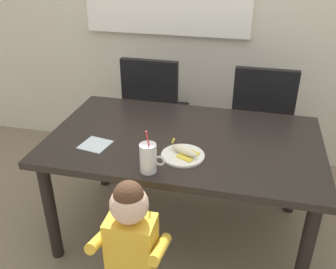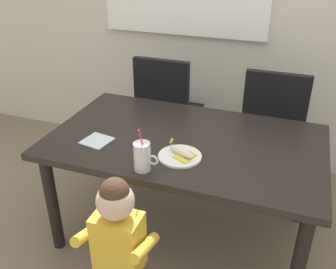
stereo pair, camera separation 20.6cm
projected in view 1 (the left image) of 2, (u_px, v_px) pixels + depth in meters
The scene contains 9 objects.
ground_plane at pixel (182, 230), 2.49m from camera, with size 24.00×24.00×0.00m, color #7A6B56.
dining_table at pixel (184, 150), 2.19m from camera, with size 1.56×0.93×0.70m.
dining_chair_left at pixel (154, 108), 2.92m from camera, with size 0.44×0.44×0.96m.
dining_chair_right at pixel (261, 119), 2.74m from camera, with size 0.44×0.45×0.96m.
toddler_standing at pixel (131, 240), 1.68m from camera, with size 0.33×0.24×0.84m.
milk_cup at pixel (148, 159), 1.82m from camera, with size 0.13×0.09×0.25m.
snack_plate at pixel (183, 155), 1.97m from camera, with size 0.23×0.23×0.01m, color white.
peeled_banana at pixel (184, 151), 1.96m from camera, with size 0.17×0.14×0.07m.
paper_napkin at pixel (95, 145), 2.08m from camera, with size 0.15×0.15×0.00m, color silver.
Camera 1 is at (0.35, -1.86, 1.74)m, focal length 39.96 mm.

